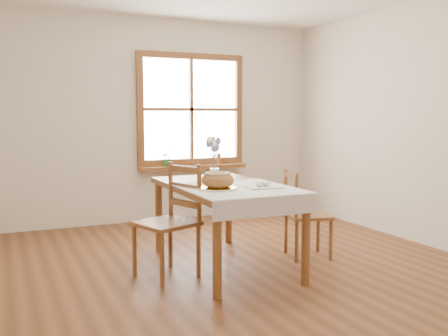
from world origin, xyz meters
The scene contains 18 objects.
ground centered at (0.00, 0.00, 0.00)m, with size 5.00×5.00×0.00m, color brown.
room_walls centered at (0.00, 0.00, 1.71)m, with size 4.60×5.10×2.65m.
window centered at (0.50, 2.47, 1.45)m, with size 1.46×0.08×1.46m.
window_sill centered at (0.50, 2.40, 0.69)m, with size 1.46×0.20×0.05m.
dining_table centered at (0.00, 0.30, 0.66)m, with size 0.90×1.60×0.75m.
table_linen centered at (0.00, 0.00, 0.76)m, with size 0.91×0.99×0.01m, color white.
chair_left centered at (-0.58, 0.20, 0.48)m, with size 0.45×0.47×0.96m, color brown, non-canonical shape.
chair_right centered at (0.86, 0.23, 0.42)m, with size 0.39×0.41×0.84m, color brown, non-canonical shape.
bread_plate centered at (-0.20, -0.01, 0.77)m, with size 0.32×0.32×0.02m, color white.
bread_loaf centered at (-0.20, -0.01, 0.85)m, with size 0.27×0.27×0.15m, color #A16B39.
egg_napkin centered at (0.20, -0.07, 0.77)m, with size 0.29×0.24×0.01m, color white.
eggs centered at (0.20, -0.07, 0.80)m, with size 0.22×0.20×0.05m, color white, non-canonical shape.
salt_shaker centered at (0.03, 0.27, 0.81)m, with size 0.05×0.05×0.10m, color white.
pepper_shaker centered at (0.06, 0.41, 0.81)m, with size 0.05×0.05×0.09m, color white.
flower_vase centered at (0.05, 0.63, 0.80)m, with size 0.09×0.09×0.10m, color white.
lavender_bouquet centered at (0.05, 0.63, 1.01)m, with size 0.17×0.17×0.31m, color #635393, non-canonical shape.
potted_plant centered at (0.15, 2.40, 0.80)m, with size 0.19×0.22×0.17m, color #31702D.
amber_bottle centered at (0.87, 2.40, 0.79)m, with size 0.05×0.05×0.15m, color #AD5720.
Camera 1 is at (-1.83, -3.76, 1.37)m, focal length 40.00 mm.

